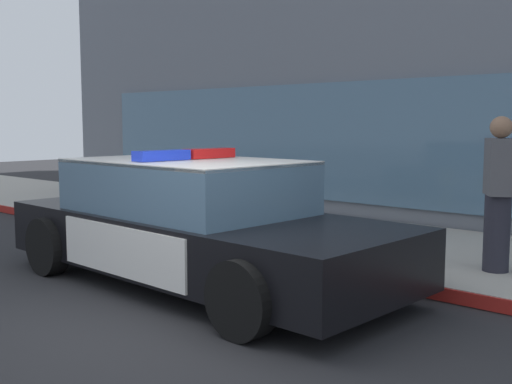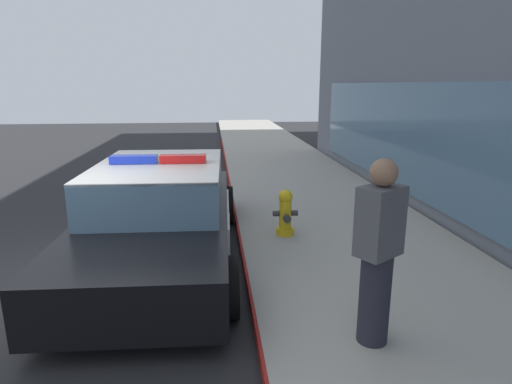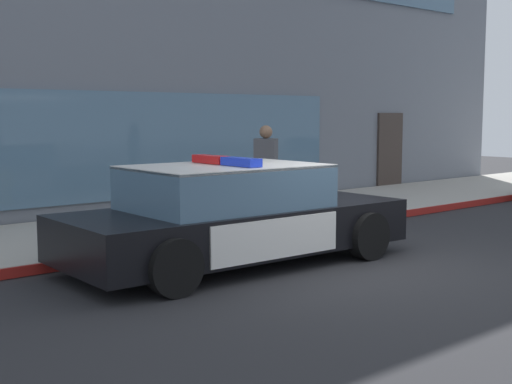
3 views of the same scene
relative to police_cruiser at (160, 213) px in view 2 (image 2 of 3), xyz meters
name	(u,v)px [view 2 (image 2 of 3)]	position (x,y,z in m)	size (l,w,h in m)	color
ground	(53,299)	(1.10, -1.16, -0.68)	(48.00, 48.00, 0.00)	#262628
sidewalk	(381,278)	(1.10, 2.86, -0.61)	(48.00, 3.38, 0.15)	#A39E93
curb_red_paint	(248,284)	(1.10, 1.16, -0.61)	(28.80, 0.04, 0.14)	maroon
police_cruiser	(160,213)	(0.00, 0.00, 0.00)	(4.96, 2.23, 1.49)	black
fire_hydrant	(285,213)	(-0.41, 1.87, -0.18)	(0.34, 0.39, 0.73)	gold
pedestrian_on_sidewalk	(378,253)	(2.52, 2.19, 0.33)	(0.44, 0.48, 1.71)	#23232D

